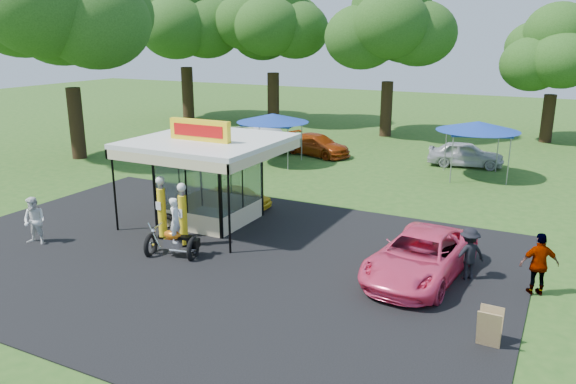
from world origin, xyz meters
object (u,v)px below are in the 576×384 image
object	(u,v)px
motorcycle	(175,234)
bg_car_c	(466,154)
pink_sedan	(420,256)
spectator_east_a	(469,254)
spectator_east_b	(539,264)
gas_station_kiosk	(209,179)
tent_west	(273,118)
gas_pump_left	(162,209)
gas_pump_right	(183,216)
spectator_west	(35,221)
tent_east	(478,127)
kiosk_car	(240,196)
a_frame_sign	(489,328)
bg_car_b	(317,145)
bg_car_a	(264,136)

from	to	relation	value
motorcycle	bg_car_c	xyz separation A→B (m)	(6.19, 18.33, -0.14)
pink_sedan	spectator_east_a	world-z (taller)	spectator_east_a
spectator_east_a	spectator_east_b	bearing A→B (deg)	133.38
gas_station_kiosk	spectator_east_a	world-z (taller)	gas_station_kiosk
bg_car_c	tent_west	size ratio (longest dim) A/B	1.00
gas_pump_left	motorcycle	xyz separation A→B (m)	(1.53, -1.25, -0.29)
spectator_east_a	bg_car_c	size ratio (longest dim) A/B	0.40
gas_pump_right	bg_car_c	xyz separation A→B (m)	(6.56, 17.37, -0.41)
gas_pump_left	gas_pump_right	distance (m)	1.21
gas_pump_left	spectator_east_b	xyz separation A→B (m)	(12.57, 1.26, -0.20)
spectator_east_a	spectator_west	bearing A→B (deg)	-26.80
spectator_west	tent_east	size ratio (longest dim) A/B	0.41
gas_pump_right	kiosk_car	bearing A→B (deg)	98.30
spectator_west	tent_east	world-z (taller)	tent_east
spectator_east_a	pink_sedan	bearing A→B (deg)	-20.02
pink_sedan	spectator_east_b	distance (m)	3.34
gas_pump_left	a_frame_sign	bearing A→B (deg)	-11.24
kiosk_car	pink_sedan	distance (m)	9.57
spectator_east_a	spectator_east_b	size ratio (longest dim) A/B	0.89
gas_station_kiosk	tent_west	bearing A→B (deg)	105.22
gas_station_kiosk	bg_car_b	distance (m)	13.73
spectator_west	spectator_east_a	world-z (taller)	spectator_west
spectator_west	bg_car_c	bearing A→B (deg)	49.11
gas_pump_right	tent_east	xyz separation A→B (m)	(7.44, 15.01, 1.56)
kiosk_car	a_frame_sign	bearing A→B (deg)	-121.55
bg_car_a	tent_west	size ratio (longest dim) A/B	1.22
tent_east	tent_west	bearing A→B (deg)	-170.16
bg_car_a	bg_car_b	xyz separation A→B (m)	(3.88, -0.16, -0.18)
gas_station_kiosk	bg_car_a	size ratio (longest dim) A/B	1.07
gas_pump_left	bg_car_c	xyz separation A→B (m)	(7.73, 17.08, -0.43)
gas_station_kiosk	gas_pump_left	xyz separation A→B (m)	(-0.46, -2.40, -0.65)
a_frame_sign	gas_station_kiosk	bearing A→B (deg)	158.55
gas_pump_left	kiosk_car	xyz separation A→B (m)	(0.46, 4.60, -0.66)
a_frame_sign	bg_car_b	distance (m)	22.34
kiosk_car	bg_car_c	xyz separation A→B (m)	(7.27, 12.48, 0.23)
a_frame_sign	kiosk_car	bearing A→B (deg)	149.73
pink_sedan	spectator_east_a	xyz separation A→B (m)	(1.34, 0.54, 0.12)
gas_station_kiosk	spectator_east_b	distance (m)	12.20
spectator_west	bg_car_b	distance (m)	18.71
tent_east	motorcycle	bearing A→B (deg)	-113.89
tent_west	motorcycle	bearing A→B (deg)	-74.46
motorcycle	a_frame_sign	size ratio (longest dim) A/B	2.20
kiosk_car	tent_east	size ratio (longest dim) A/B	0.67
spectator_west	bg_car_c	world-z (taller)	spectator_west
kiosk_car	tent_west	xyz separation A→B (m)	(-2.83, 8.21, 2.14)
spectator_west	gas_station_kiosk	bearing A→B (deg)	39.24
spectator_east_b	tent_east	xyz separation A→B (m)	(-3.97, 13.47, 1.74)
spectator_west	tent_east	bearing A→B (deg)	43.83
gas_pump_right	tent_east	distance (m)	16.83
gas_station_kiosk	kiosk_car	world-z (taller)	gas_station_kiosk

